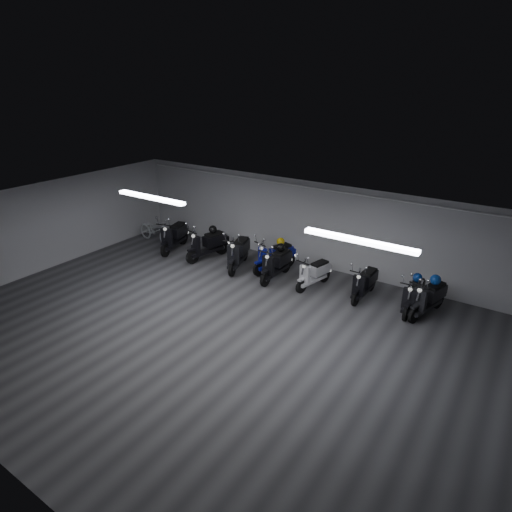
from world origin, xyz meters
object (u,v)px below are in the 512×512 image
Objects in this scene: scooter_3 at (238,248)px; scooter_6 at (314,269)px; scooter_1 at (207,240)px; helmet_2 at (417,278)px; helmet_4 at (281,247)px; scooter_9 at (429,293)px; helmet_3 at (436,280)px; scooter_7 at (365,278)px; scooter_8 at (414,290)px; scooter_5 at (276,259)px; scooter_0 at (174,231)px; helmet_0 at (213,229)px; bicycle at (155,228)px; helmet_1 at (281,242)px; scooter_4 at (274,252)px.

scooter_3 is 1.20× the size of scooter_6.
scooter_1 reaches higher than helmet_2.
helmet_2 is 0.93× the size of helmet_4.
helmet_3 is (0.07, 0.24, 0.30)m from scooter_9.
scooter_1 reaches higher than helmet_3.
scooter_3 reaches higher than scooter_7.
scooter_7 is at bearing 178.67° from scooter_8.
scooter_8 is (6.82, 0.27, -0.08)m from scooter_1.
helmet_2 is (4.04, 0.55, 0.23)m from scooter_5.
scooter_3 is 5.50m from scooter_8.
scooter_6 reaches higher than helmet_2.
helmet_4 is at bearing -9.07° from scooter_3.
scooter_0 reaches higher than helmet_0.
scooter_3 is (1.33, -0.03, 0.01)m from scooter_1.
scooter_7 reaches higher than scooter_6.
helmet_4 is (5.42, 0.08, 0.38)m from bicycle.
scooter_7 is 2.73m from helmet_4.
scooter_0 is at bearing -175.10° from scooter_7.
scooter_5 is at bearing -69.38° from helmet_1.
scooter_3 is 1.06× the size of scooter_4.
scooter_3 reaches higher than scooter_5.
helmet_4 is at bearing -175.97° from helmet_3.
bicycle is 2.73m from helmet_0.
bicycle is at bearing -167.11° from scooter_6.
scooter_1 is 0.99× the size of scooter_3.
helmet_0 is at bearing 149.73° from scooter_3.
scooter_0 reaches higher than helmet_1.
helmet_4 is at bearing -176.17° from scooter_7.
bicycle is 6.59× the size of helmet_0.
scooter_9 is 0.38m from helmet_3.
helmet_1 is (-0.26, 0.68, 0.29)m from scooter_5.
scooter_0 is 1.15× the size of scooter_8.
helmet_0 is 6.76m from helmet_2.
scooter_4 is 0.56m from scooter_5.
scooter_3 reaches higher than bicycle.
helmet_0 reaches higher than helmet_3.
scooter_6 is 2.83m from scooter_8.
helmet_3 is (5.93, 0.54, 0.24)m from scooter_3.
scooter_4 is 7.24× the size of helmet_2.
scooter_4 is 0.49m from helmet_4.
scooter_4 is 6.81× the size of helmet_1.
scooter_9 is 4.70m from helmet_1.
scooter_7 is at bearing 7.07° from scooter_5.
helmet_0 is at bearing -157.42° from scooter_4.
scooter_4 is 3.05m from scooter_7.
scooter_1 is at bearing -161.77° from scooter_9.
helmet_1 is at bearing 11.04° from scooter_3.
helmet_3 is 4.49m from helmet_4.
helmet_3 is at bearing 20.75° from scooter_6.
scooter_5 is 6.78× the size of helmet_4.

